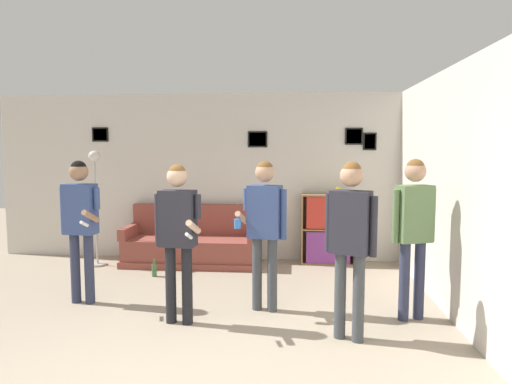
{
  "coord_description": "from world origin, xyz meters",
  "views": [
    {
      "loc": [
        1.04,
        -3.1,
        1.82
      ],
      "look_at": [
        0.6,
        2.14,
        1.32
      ],
      "focal_mm": 32.0,
      "sensor_mm": 36.0,
      "label": 1
    }
  ],
  "objects_px": {
    "couch": "(192,245)",
    "drinking_cup": "(338,191)",
    "person_watcher_holding_cup": "(265,219)",
    "person_spectator_far_right": "(414,222)",
    "person_player_foreground_center": "(178,227)",
    "bottle_on_floor": "(154,270)",
    "floor_lamp": "(95,195)",
    "person_spectator_near_bookshelf": "(351,231)",
    "bookshelf": "(328,229)",
    "person_player_foreground_left": "(80,216)"
  },
  "relations": [
    {
      "from": "person_player_foreground_center",
      "to": "person_spectator_near_bookshelf",
      "type": "relative_size",
      "value": 0.98
    },
    {
      "from": "person_spectator_far_right",
      "to": "bookshelf",
      "type": "bearing_deg",
      "value": 107.09
    },
    {
      "from": "person_watcher_holding_cup",
      "to": "person_spectator_near_bookshelf",
      "type": "relative_size",
      "value": 0.99
    },
    {
      "from": "floor_lamp",
      "to": "person_player_foreground_center",
      "type": "height_order",
      "value": "floor_lamp"
    },
    {
      "from": "person_player_foreground_center",
      "to": "person_watcher_holding_cup",
      "type": "distance_m",
      "value": 0.97
    },
    {
      "from": "bookshelf",
      "to": "person_spectator_far_right",
      "type": "relative_size",
      "value": 0.64
    },
    {
      "from": "person_player_foreground_left",
      "to": "person_spectator_far_right",
      "type": "height_order",
      "value": "person_spectator_far_right"
    },
    {
      "from": "person_player_foreground_center",
      "to": "bottle_on_floor",
      "type": "bearing_deg",
      "value": 115.27
    },
    {
      "from": "person_watcher_holding_cup",
      "to": "drinking_cup",
      "type": "xyz_separation_m",
      "value": [
        1.01,
        2.2,
        0.12
      ]
    },
    {
      "from": "floor_lamp",
      "to": "person_spectator_far_right",
      "type": "xyz_separation_m",
      "value": [
        4.31,
        -1.91,
        -0.04
      ]
    },
    {
      "from": "floor_lamp",
      "to": "drinking_cup",
      "type": "xyz_separation_m",
      "value": [
        3.74,
        0.43,
        0.06
      ]
    },
    {
      "from": "floor_lamp",
      "to": "person_player_foreground_center",
      "type": "distance_m",
      "value": 2.91
    },
    {
      "from": "couch",
      "to": "person_watcher_holding_cup",
      "type": "height_order",
      "value": "person_watcher_holding_cup"
    },
    {
      "from": "person_player_foreground_center",
      "to": "bookshelf",
      "type": "bearing_deg",
      "value": 57.06
    },
    {
      "from": "drinking_cup",
      "to": "person_spectator_far_right",
      "type": "bearing_deg",
      "value": -76.29
    },
    {
      "from": "bookshelf",
      "to": "person_watcher_holding_cup",
      "type": "bearing_deg",
      "value": -111.32
    },
    {
      "from": "drinking_cup",
      "to": "person_watcher_holding_cup",
      "type": "bearing_deg",
      "value": -114.59
    },
    {
      "from": "floor_lamp",
      "to": "person_spectator_far_right",
      "type": "height_order",
      "value": "floor_lamp"
    },
    {
      "from": "bottle_on_floor",
      "to": "drinking_cup",
      "type": "distance_m",
      "value": 3.02
    },
    {
      "from": "floor_lamp",
      "to": "person_player_foreground_center",
      "type": "relative_size",
      "value": 1.08
    },
    {
      "from": "person_player_foreground_center",
      "to": "person_player_foreground_left",
      "type": "bearing_deg",
      "value": 157.93
    },
    {
      "from": "floor_lamp",
      "to": "person_spectator_far_right",
      "type": "relative_size",
      "value": 1.04
    },
    {
      "from": "person_player_foreground_left",
      "to": "drinking_cup",
      "type": "distance_m",
      "value": 3.81
    },
    {
      "from": "bookshelf",
      "to": "floor_lamp",
      "type": "bearing_deg",
      "value": -173.25
    },
    {
      "from": "person_watcher_holding_cup",
      "to": "drinking_cup",
      "type": "relative_size",
      "value": 15.34
    },
    {
      "from": "floor_lamp",
      "to": "person_player_foreground_left",
      "type": "distance_m",
      "value": 1.8
    },
    {
      "from": "person_player_foreground_center",
      "to": "person_spectator_near_bookshelf",
      "type": "bearing_deg",
      "value": -8.83
    },
    {
      "from": "person_watcher_holding_cup",
      "to": "person_spectator_far_right",
      "type": "relative_size",
      "value": 0.98
    },
    {
      "from": "person_spectator_far_right",
      "to": "person_player_foreground_left",
      "type": "bearing_deg",
      "value": 176.78
    },
    {
      "from": "bookshelf",
      "to": "floor_lamp",
      "type": "height_order",
      "value": "floor_lamp"
    },
    {
      "from": "person_player_foreground_center",
      "to": "bottle_on_floor",
      "type": "relative_size",
      "value": 6.51
    },
    {
      "from": "person_player_foreground_left",
      "to": "person_spectator_near_bookshelf",
      "type": "xyz_separation_m",
      "value": [
        3.01,
        -0.79,
        0.01
      ]
    },
    {
      "from": "person_watcher_holding_cup",
      "to": "bottle_on_floor",
      "type": "xyz_separation_m",
      "value": [
        -1.66,
        1.23,
        -0.94
      ]
    },
    {
      "from": "person_player_foreground_center",
      "to": "bottle_on_floor",
      "type": "distance_m",
      "value": 2.08
    },
    {
      "from": "person_player_foreground_center",
      "to": "drinking_cup",
      "type": "xyz_separation_m",
      "value": [
        1.87,
        2.65,
        0.14
      ]
    },
    {
      "from": "floor_lamp",
      "to": "person_watcher_holding_cup",
      "type": "distance_m",
      "value": 3.26
    },
    {
      "from": "person_watcher_holding_cup",
      "to": "person_spectator_near_bookshelf",
      "type": "xyz_separation_m",
      "value": [
        0.85,
        -0.72,
        0.01
      ]
    },
    {
      "from": "person_spectator_near_bookshelf",
      "to": "drinking_cup",
      "type": "height_order",
      "value": "person_spectator_near_bookshelf"
    },
    {
      "from": "person_player_foreground_center",
      "to": "person_spectator_near_bookshelf",
      "type": "xyz_separation_m",
      "value": [
        1.71,
        -0.27,
        0.03
      ]
    },
    {
      "from": "couch",
      "to": "floor_lamp",
      "type": "distance_m",
      "value": 1.67
    },
    {
      "from": "bookshelf",
      "to": "floor_lamp",
      "type": "distance_m",
      "value": 3.66
    },
    {
      "from": "floor_lamp",
      "to": "person_spectator_near_bookshelf",
      "type": "distance_m",
      "value": 4.37
    },
    {
      "from": "person_spectator_near_bookshelf",
      "to": "person_spectator_far_right",
      "type": "relative_size",
      "value": 0.99
    },
    {
      "from": "person_watcher_holding_cup",
      "to": "bottle_on_floor",
      "type": "relative_size",
      "value": 6.61
    },
    {
      "from": "person_player_foreground_left",
      "to": "bottle_on_floor",
      "type": "xyz_separation_m",
      "value": [
        0.5,
        1.16,
        -0.93
      ]
    },
    {
      "from": "floor_lamp",
      "to": "person_player_foreground_left",
      "type": "bearing_deg",
      "value": -71.2
    },
    {
      "from": "person_spectator_far_right",
      "to": "floor_lamp",
      "type": "bearing_deg",
      "value": 156.06
    },
    {
      "from": "couch",
      "to": "drinking_cup",
      "type": "xyz_separation_m",
      "value": [
        2.29,
        0.19,
        0.86
      ]
    },
    {
      "from": "bookshelf",
      "to": "floor_lamp",
      "type": "relative_size",
      "value": 0.62
    },
    {
      "from": "couch",
      "to": "person_player_foreground_left",
      "type": "distance_m",
      "value": 2.24
    }
  ]
}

